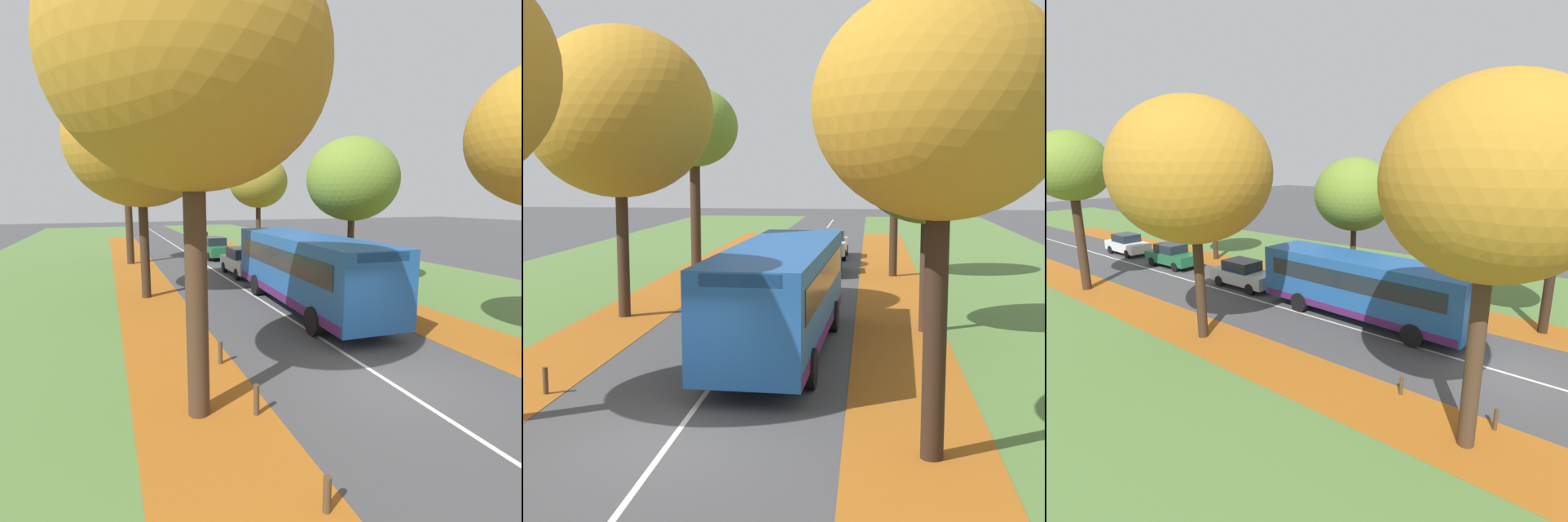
# 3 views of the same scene
# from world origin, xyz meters

# --- Properties ---
(ground_plane) EXTENTS (160.00, 160.00, 0.00)m
(ground_plane) POSITION_xyz_m (0.00, 0.00, 0.00)
(ground_plane) COLOR #424244
(leaf_litter_left) EXTENTS (2.80, 60.00, 0.00)m
(leaf_litter_left) POSITION_xyz_m (-4.60, 14.00, 0.01)
(leaf_litter_left) COLOR #9E5619
(leaf_litter_left) RESTS_ON grass_verge_left
(grass_verge_right) EXTENTS (12.00, 90.00, 0.01)m
(grass_verge_right) POSITION_xyz_m (9.20, 20.00, 0.00)
(grass_verge_right) COLOR #517538
(grass_verge_right) RESTS_ON ground
(leaf_litter_right) EXTENTS (2.80, 60.00, 0.00)m
(leaf_litter_right) POSITION_xyz_m (4.60, 14.00, 0.01)
(leaf_litter_right) COLOR #9E5619
(leaf_litter_right) RESTS_ON grass_verge_right
(road_centre_line) EXTENTS (0.12, 80.00, 0.01)m
(road_centre_line) POSITION_xyz_m (0.00, 20.00, 0.00)
(road_centre_line) COLOR silver
(road_centre_line) RESTS_ON ground
(tree_left_nearest) EXTENTS (5.19, 5.19, 9.23)m
(tree_left_nearest) POSITION_xyz_m (-4.68, 0.05, 6.86)
(tree_left_nearest) COLOR #422D1E
(tree_left_nearest) RESTS_ON ground
(tree_left_near) EXTENTS (6.28, 6.28, 9.75)m
(tree_left_near) POSITION_xyz_m (-4.71, 11.09, 6.90)
(tree_left_near) COLOR #382619
(tree_left_near) RESTS_ON ground
(tree_left_mid) EXTENTS (4.20, 4.20, 8.93)m
(tree_left_mid) POSITION_xyz_m (-4.78, 21.82, 6.96)
(tree_left_mid) COLOR #382619
(tree_left_mid) RESTS_ON ground
(tree_right_nearest) EXTENTS (4.31, 4.31, 8.06)m
(tree_right_nearest) POSITION_xyz_m (4.78, -0.26, 6.08)
(tree_right_nearest) COLOR black
(tree_right_nearest) RESTS_ON ground
(tree_right_near) EXTENTS (4.61, 4.61, 7.53)m
(tree_right_near) POSITION_xyz_m (5.38, 9.94, 5.44)
(tree_right_near) COLOR #422D1E
(tree_right_near) RESTS_ON ground
(tree_right_mid) EXTENTS (4.47, 4.47, 7.86)m
(tree_right_mid) POSITION_xyz_m (4.77, 21.80, 5.82)
(tree_right_mid) COLOR #382619
(tree_right_mid) RESTS_ON ground
(bollard_second) EXTENTS (0.12, 0.12, 0.66)m
(bollard_second) POSITION_xyz_m (-3.58, -0.40, 0.33)
(bollard_second) COLOR #4C3823
(bollard_second) RESTS_ON ground
(bollard_third) EXTENTS (0.12, 0.12, 0.63)m
(bollard_third) POSITION_xyz_m (-3.58, 2.45, 0.31)
(bollard_third) COLOR #4C3823
(bollard_third) RESTS_ON ground
(bus) EXTENTS (2.95, 10.49, 2.98)m
(bus) POSITION_xyz_m (1.25, 6.82, 1.70)
(bus) COLOR #1E5199
(bus) RESTS_ON ground
(car_silver_lead) EXTENTS (1.80, 4.21, 1.62)m
(car_silver_lead) POSITION_xyz_m (1.21, 14.90, 0.81)
(car_silver_lead) COLOR #B7BABF
(car_silver_lead) RESTS_ON ground
(car_green_following) EXTENTS (1.88, 4.25, 1.62)m
(car_green_following) POSITION_xyz_m (1.42, 22.45, 0.81)
(car_green_following) COLOR #1E6038
(car_green_following) RESTS_ON ground
(car_white_third_in_line) EXTENTS (1.81, 4.21, 1.62)m
(car_white_third_in_line) POSITION_xyz_m (1.48, 28.70, 0.81)
(car_white_third_in_line) COLOR silver
(car_white_third_in_line) RESTS_ON ground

